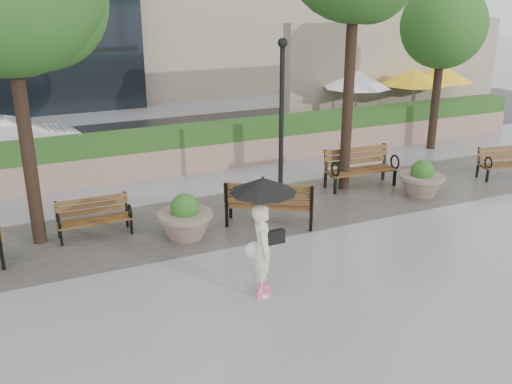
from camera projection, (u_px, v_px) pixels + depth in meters
name	position (u px, v px, depth m)	size (l,w,h in m)	color
ground	(318.00, 264.00, 11.27)	(100.00, 100.00, 0.00)	gray
cobble_strip	(255.00, 213.00, 13.83)	(28.00, 3.20, 0.01)	#383330
hedge_wall	(199.00, 147.00, 17.03)	(24.00, 0.80, 1.35)	#A27768
cafe_wall	(396.00, 72.00, 22.91)	(10.00, 0.60, 4.00)	tan
cafe_hedge	(419.00, 122.00, 21.35)	(8.00, 0.50, 0.90)	#214B19
asphalt_street	(163.00, 139.00, 20.67)	(40.00, 7.00, 0.00)	black
bench_1	(95.00, 226.00, 12.44)	(1.58, 0.64, 0.84)	brown
bench_2	(270.00, 212.00, 13.03)	(2.11, 1.72, 1.07)	brown
bench_3	(360.00, 176.00, 15.57)	(2.00, 0.88, 1.05)	brown
bench_4	(506.00, 169.00, 16.37)	(1.71, 0.91, 0.87)	brown
planter_left	(185.00, 221.00, 12.34)	(1.20, 1.20, 1.01)	#7F6B56
planter_right	(421.00, 182.00, 14.89)	(1.15, 1.15, 0.96)	#7F6B56
lamppost	(281.00, 130.00, 14.35)	(0.28, 0.28, 4.03)	black
tree_2	(445.00, 29.00, 18.29)	(2.93, 2.74, 5.41)	black
patio_umb_white	(357.00, 80.00, 20.95)	(2.50, 2.50, 2.30)	black
patio_umb_yellow_a	(414.00, 77.00, 21.62)	(2.50, 2.50, 2.30)	black
patio_umb_yellow_b	(441.00, 74.00, 22.46)	(2.50, 2.50, 2.30)	black
car_right	(14.00, 141.00, 17.67)	(1.48, 4.24, 1.40)	white
pedestrian	(263.00, 225.00, 9.79)	(1.16, 1.16, 2.14)	beige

